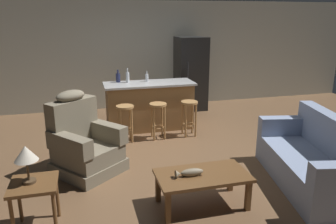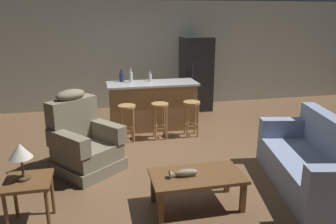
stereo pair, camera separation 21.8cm
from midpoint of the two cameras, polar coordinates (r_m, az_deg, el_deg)
name	(u,v)px [view 2 (the right image)]	position (r m, az deg, el deg)	size (l,w,h in m)	color
ground_plane	(166,153)	(5.59, 0.85, -7.13)	(12.00, 12.00, 0.00)	brown
back_wall	(140,55)	(8.25, -4.14, 9.85)	(12.00, 0.05, 2.60)	#B2B2A3
coffee_table	(197,179)	(4.00, 6.66, -11.50)	(1.10, 0.60, 0.42)	brown
fish_figurine	(183,173)	(3.90, 4.35, -10.59)	(0.34, 0.10, 0.10)	#4C3823
couch	(314,164)	(4.85, 25.22, -8.17)	(1.21, 2.03, 0.94)	#8493B2
recliner_near_lamp	(83,143)	(5.01, -13.33, -5.23)	(1.18, 1.18, 1.20)	#756B56
end_table	(29,188)	(3.84, -21.57, -12.25)	(0.48, 0.48, 0.56)	brown
table_lamp	(20,153)	(3.69, -22.78, -6.56)	(0.24, 0.24, 0.41)	#4C3823
kitchen_island	(153,105)	(6.68, -1.77, 1.17)	(1.80, 0.70, 0.95)	olive
bar_stool_left	(127,116)	(6.00, -6.11, -0.74)	(0.32, 0.32, 0.68)	#A87A47
bar_stool_middle	(160,114)	(6.09, -0.39, -0.39)	(0.32, 0.32, 0.68)	#A87A47
bar_stool_right	(191,112)	(6.24, 5.11, -0.04)	(0.32, 0.32, 0.68)	#A87A47
refrigerator	(196,74)	(8.04, 5.67, 6.63)	(0.70, 0.69, 1.76)	black
bottle_tall_green	(131,77)	(6.63, -5.54, 6.12)	(0.07, 0.07, 0.29)	silver
bottle_short_amber	(122,77)	(6.70, -7.17, 6.05)	(0.09, 0.09, 0.25)	#23284C
bottle_wine_dark	(150,77)	(6.69, -2.18, 6.05)	(0.06, 0.06, 0.21)	silver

